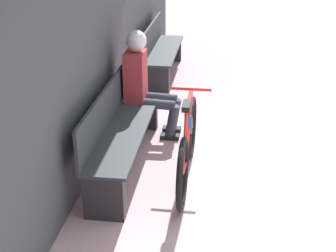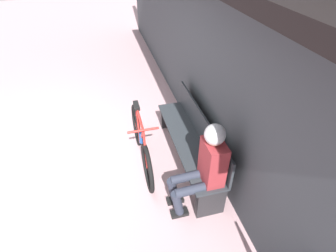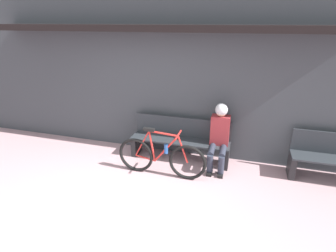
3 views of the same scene
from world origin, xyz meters
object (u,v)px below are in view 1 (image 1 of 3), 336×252
(bicycle, at_px, (188,146))
(person_seated, at_px, (144,77))
(park_bench_near, at_px, (120,130))
(park_bench_far, at_px, (161,51))

(bicycle, xyz_separation_m, person_seated, (0.94, 0.59, 0.35))
(park_bench_near, xyz_separation_m, park_bench_far, (2.90, -0.00, -0.01))
(park_bench_far, bearing_deg, park_bench_near, 179.95)
(park_bench_near, relative_size, person_seated, 1.57)
(park_bench_near, relative_size, bicycle, 1.20)
(person_seated, bearing_deg, park_bench_near, 171.61)
(bicycle, bearing_deg, park_bench_near, 76.04)
(park_bench_far, bearing_deg, person_seated, -177.03)
(person_seated, relative_size, park_bench_far, 0.72)
(person_seated, bearing_deg, park_bench_far, 2.97)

